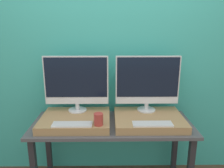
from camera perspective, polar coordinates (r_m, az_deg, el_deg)
The scene contains 9 objects.
wall_back at distance 2.28m, azimuth -0.07°, elevation 7.47°, with size 8.00×0.04×2.60m.
workbench at distance 2.13m, azimuth 0.05°, elevation -12.28°, with size 1.50×0.58×0.71m.
wooden_riser_left at distance 2.10m, azimuth -9.48°, elevation -9.24°, with size 0.64×0.49×0.07m.
monitor_left at distance 2.12m, azimuth -9.30°, elevation 0.48°, with size 0.62×0.18×0.55m.
keyboard_left at distance 1.92m, azimuth -10.35°, elevation -10.29°, with size 0.34×0.11×0.01m.
mug at distance 1.87m, azimuth -3.54°, elevation -9.18°, with size 0.08×0.08×0.10m.
wooden_riser_right at distance 2.11m, azimuth 9.55°, elevation -9.14°, with size 0.64×0.49×0.07m.
monitor_right at distance 2.13m, azimuth 9.26°, elevation 0.54°, with size 0.62×0.18×0.55m.
keyboard_right at distance 1.93m, azimuth 10.55°, elevation -10.18°, with size 0.34×0.11×0.01m.
Camera 1 is at (-0.03, -1.60, 1.60)m, focal length 35.00 mm.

